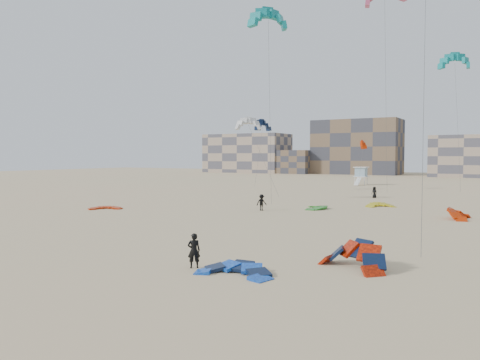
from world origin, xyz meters
The scene contains 19 objects.
ground centered at (0.00, 0.00, 0.00)m, with size 320.00×320.00×0.00m, color tan.
kite_ground_blue centered at (2.85, -0.43, 0.00)m, with size 3.80×3.92×0.90m, color #1D79E9, non-canonical shape.
kite_ground_orange centered at (7.78, 3.93, 0.00)m, with size 3.98×3.31×2.35m, color #FF2906, non-canonical shape.
kite_ground_red centered at (-25.36, 17.53, 0.00)m, with size 3.32×3.52×0.43m, color #DF3800, non-canonical shape.
kite_ground_green centered at (-4.50, 30.14, 0.00)m, with size 3.68×3.88×0.63m, color green, non-canonical shape.
kite_ground_red_far centered at (10.90, 28.67, 0.00)m, with size 3.43×3.21×1.70m, color #DF3800, non-canonical shape.
kite_ground_yellow centered at (1.59, 35.96, 0.00)m, with size 3.43×3.54×0.86m, color gold, non-canonical shape.
kitesurfer_main centered at (0.21, -0.38, 0.97)m, with size 0.70×0.46×1.93m, color black.
kitesurfer_c centered at (-9.04, 25.28, 0.92)m, with size 1.19×0.68×1.84m, color black.
kitesurfer_e centered at (-2.12, 47.53, 0.82)m, with size 0.81×0.52×1.65m, color black.
kite_fly_teal_a centered at (-7.26, 23.28, 20.31)m, with size 5.77×5.77×20.79m.
kite_fly_grey centered at (-16.56, 35.64, 10.45)m, with size 8.94×6.18×10.89m.
kite_fly_navy centered at (-22.42, 51.22, 11.26)m, with size 4.25×6.74×11.64m.
kite_fly_teal_b centered at (7.07, 58.69, 20.55)m, with size 5.80×9.10×20.86m.
kite_fly_red centered at (-8.23, 63.34, 8.00)m, with size 3.85×9.99×8.19m.
lifeguard_tower_far centered at (-12.38, 76.83, 1.88)m, with size 2.69×5.16×3.80m.
condo_west_a centered at (-70.00, 130.00, 7.00)m, with size 30.00×15.00×14.00m, color tan.
condo_west_b centered at (-30.00, 134.00, 9.00)m, with size 28.00×14.00×18.00m, color brown.
condo_fill_left centered at (-50.00, 128.00, 4.00)m, with size 12.00×10.00×8.00m, color brown.
Camera 1 is at (15.22, -21.05, 6.18)m, focal length 35.00 mm.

